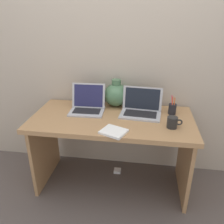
# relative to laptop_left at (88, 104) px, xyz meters

# --- Properties ---
(ground_plane) EXTENTS (6.00, 6.00, 0.00)m
(ground_plane) POSITION_rel_laptop_left_xyz_m (0.24, -0.11, -0.78)
(ground_plane) COLOR #564C47
(back_wall) EXTENTS (4.40, 0.04, 2.40)m
(back_wall) POSITION_rel_laptop_left_xyz_m (0.24, 0.26, 0.42)
(back_wall) COLOR #BCAD99
(back_wall) RESTS_ON ground
(desk) EXTENTS (1.39, 0.67, 0.71)m
(desk) POSITION_rel_laptop_left_xyz_m (0.24, -0.11, -0.22)
(desk) COLOR #AD7F51
(desk) RESTS_ON ground
(laptop_left) EXTENTS (0.31, 0.25, 0.24)m
(laptop_left) POSITION_rel_laptop_left_xyz_m (0.00, 0.00, 0.00)
(laptop_left) COLOR #B2B2B7
(laptop_left) RESTS_ON desk
(laptop_right) EXTENTS (0.37, 0.26, 0.23)m
(laptop_right) POSITION_rel_laptop_left_xyz_m (0.48, 0.00, -0.00)
(laptop_right) COLOR #B2B2B7
(laptop_right) RESTS_ON desk
(green_vase) EXTENTS (0.24, 0.24, 0.26)m
(green_vase) POSITION_rel_laptop_left_xyz_m (0.24, 0.16, 0.05)
(green_vase) COLOR #47704C
(green_vase) RESTS_ON desk
(notebook_stack) EXTENTS (0.23, 0.21, 0.02)m
(notebook_stack) POSITION_rel_laptop_left_xyz_m (0.29, -0.38, -0.05)
(notebook_stack) COLOR white
(notebook_stack) RESTS_ON desk
(coffee_mug) EXTENTS (0.12, 0.08, 0.09)m
(coffee_mug) POSITION_rel_laptop_left_xyz_m (0.73, -0.23, -0.02)
(coffee_mug) COLOR black
(coffee_mug) RESTS_ON desk
(pen_cup) EXTENTS (0.07, 0.07, 0.18)m
(pen_cup) POSITION_rel_laptop_left_xyz_m (0.76, 0.03, -0.01)
(pen_cup) COLOR black
(pen_cup) RESTS_ON desk
(power_brick) EXTENTS (0.07, 0.07, 0.03)m
(power_brick) POSITION_rel_laptop_left_xyz_m (0.27, 0.05, -0.76)
(power_brick) COLOR white
(power_brick) RESTS_ON ground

